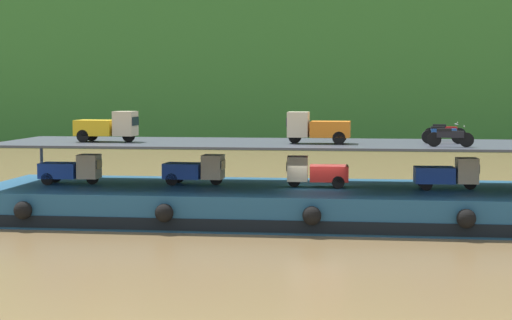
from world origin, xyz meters
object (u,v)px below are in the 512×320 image
at_px(cargo_barge, 317,204).
at_px(motorcycle_upper_centre, 443,134).
at_px(mini_truck_upper_stern, 108,127).
at_px(motorcycle_upper_port, 450,136).
at_px(mini_truck_upper_mid, 317,128).
at_px(mini_truck_lower_fore, 447,174).
at_px(mini_truck_lower_mid, 316,172).
at_px(mini_truck_lower_stern, 71,169).
at_px(motorcycle_upper_stbd, 444,131).
at_px(mini_truck_lower_aft, 195,170).

bearing_deg(cargo_barge, motorcycle_upper_centre, 0.35).
distance_m(mini_truck_upper_stern, motorcycle_upper_port, 15.01).
height_order(mini_truck_upper_mid, motorcycle_upper_port, mini_truck_upper_mid).
distance_m(mini_truck_lower_fore, mini_truck_upper_mid, 6.02).
relative_size(cargo_barge, mini_truck_upper_mid, 10.84).
distance_m(cargo_barge, mini_truck_lower_mid, 1.45).
distance_m(mini_truck_upper_mid, motorcycle_upper_port, 5.69).
bearing_deg(mini_truck_upper_mid, motorcycle_upper_centre, 6.74).
height_order(mini_truck_upper_stern, mini_truck_upper_mid, same).
distance_m(cargo_barge, mini_truck_lower_stern, 11.41).
bearing_deg(motorcycle_upper_stbd, mini_truck_lower_mid, -160.97).
height_order(cargo_barge, motorcycle_upper_centre, motorcycle_upper_centre).
bearing_deg(motorcycle_upper_port, mini_truck_lower_aft, 167.16).
bearing_deg(cargo_barge, mini_truck_lower_stern, -179.90).
height_order(cargo_barge, mini_truck_upper_mid, mini_truck_upper_mid).
distance_m(mini_truck_lower_stern, motorcycle_upper_stbd, 17.25).
bearing_deg(mini_truck_lower_mid, mini_truck_lower_aft, 176.47).
bearing_deg(mini_truck_lower_stern, motorcycle_upper_centre, 0.18).
bearing_deg(mini_truck_lower_stern, mini_truck_upper_stern, -15.45).
distance_m(motorcycle_upper_port, motorcycle_upper_stbd, 4.19).
relative_size(cargo_barge, mini_truck_lower_aft, 10.74).
bearing_deg(mini_truck_lower_fore, mini_truck_upper_stern, -177.70).
height_order(mini_truck_upper_mid, motorcycle_upper_stbd, mini_truck_upper_mid).
distance_m(cargo_barge, motorcycle_upper_port, 6.69).
xyz_separation_m(mini_truck_lower_fore, motorcycle_upper_port, (-0.14, -2.11, 1.74)).
xyz_separation_m(mini_truck_lower_fore, motorcycle_upper_stbd, (0.05, 2.07, 1.74)).
distance_m(mini_truck_lower_stern, mini_truck_lower_mid, 11.26).
height_order(motorcycle_upper_port, motorcycle_upper_stbd, same).
bearing_deg(motorcycle_upper_stbd, mini_truck_lower_fore, -91.26).
distance_m(cargo_barge, motorcycle_upper_centre, 6.31).
bearing_deg(motorcycle_upper_centre, motorcycle_upper_stbd, 82.94).
bearing_deg(mini_truck_upper_mid, motorcycle_upper_stbd, 25.72).
bearing_deg(motorcycle_upper_port, mini_truck_lower_fore, 86.12).
distance_m(mini_truck_lower_aft, motorcycle_upper_port, 11.56).
xyz_separation_m(mini_truck_upper_mid, motorcycle_upper_centre, (5.42, 0.64, -0.26)).
bearing_deg(cargo_barge, mini_truck_upper_stern, -176.68).
relative_size(mini_truck_lower_stern, mini_truck_lower_mid, 0.99).
relative_size(mini_truck_upper_mid, motorcycle_upper_port, 1.46).
height_order(mini_truck_lower_fore, motorcycle_upper_stbd, motorcycle_upper_stbd).
relative_size(mini_truck_lower_mid, mini_truck_lower_fore, 1.00).
bearing_deg(mini_truck_lower_aft, mini_truck_lower_mid, -3.53).
distance_m(mini_truck_lower_stern, mini_truck_lower_aft, 5.72).
relative_size(cargo_barge, mini_truck_upper_stern, 10.75).
relative_size(cargo_barge, mini_truck_lower_fore, 10.80).
bearing_deg(mini_truck_upper_stern, mini_truck_upper_mid, -0.37).
xyz_separation_m(mini_truck_upper_stern, motorcycle_upper_port, (14.93, -1.51, -0.26)).
bearing_deg(mini_truck_lower_aft, motorcycle_upper_port, -12.84).
relative_size(mini_truck_upper_stern, mini_truck_upper_mid, 1.01).
height_order(mini_truck_lower_aft, motorcycle_upper_centre, motorcycle_upper_centre).
relative_size(motorcycle_upper_port, motorcycle_upper_stbd, 1.00).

